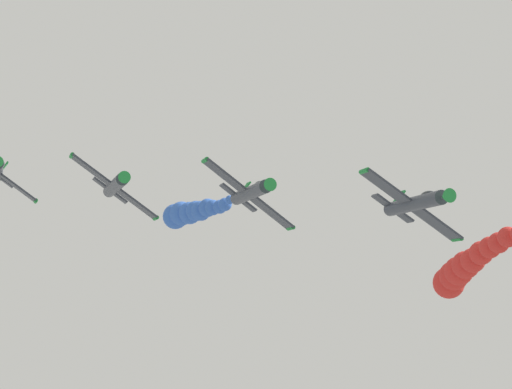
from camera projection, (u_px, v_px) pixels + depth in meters
smoke_trail_left_inner at (466, 267)px, 91.61m from camera, size 5.84×27.82×6.31m
airplane_right_inner at (415, 203)px, 70.35m from camera, size 8.19×10.35×5.54m
airplane_left_outer at (251, 192)px, 76.38m from camera, size 7.92×10.35×5.95m
smoke_trail_left_outer at (190, 212)px, 92.99m from camera, size 3.98×16.61×2.74m
airplane_right_outer at (116, 185)px, 81.13m from camera, size 8.01×10.35×5.82m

